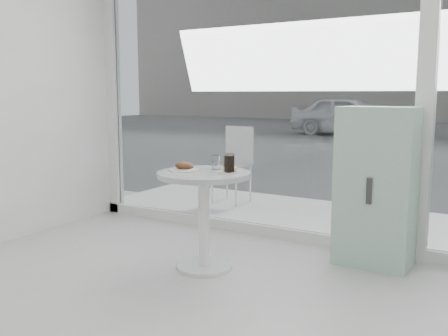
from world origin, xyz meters
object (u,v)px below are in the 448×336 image
Objects in this scene: patio_chair at (235,159)px; plate_fritter at (184,167)px; water_tumbler_b at (227,163)px; cola_glass at (229,164)px; plate_donut at (230,170)px; water_tumbler_a at (216,163)px; main_table at (204,200)px; car_white at (349,116)px; mint_cabinet at (376,187)px.

patio_chair reaches higher than plate_fritter.
patio_chair is at bearing 109.51° from plate_fritter.
cola_glass reaches higher than water_tumbler_b.
water_tumbler_a is at bearing 153.13° from plate_donut.
car_white is at bearing 102.30° from main_table.
car_white is 13.38m from plate_fritter.
main_table is 0.31m from water_tumbler_a.
car_white is at bearing 102.50° from water_tumbler_a.
water_tumbler_a reaches higher than plate_fritter.
water_tumbler_a is at bearing 45.96° from plate_fritter.
main_table is at bearing -64.39° from patio_chair.
plate_fritter is at bearing -165.01° from car_white.
water_tumbler_b is at bearing -60.00° from patio_chair.
cola_glass is at bearing -55.75° from water_tumbler_b.
cola_glass is (0.20, -0.13, 0.02)m from water_tumbler_a.
plate_donut is 1.71× the size of water_tumbler_a.
car_white is 13.36m from plate_donut.
plate_fritter is at bearing -146.17° from mint_cabinet.
patio_chair is (-2.02, 1.29, -0.06)m from mint_cabinet.
plate_fritter is at bearing -136.94° from water_tumbler_b.
car_white is 24.99× the size of cola_glass.
water_tumbler_a is (-1.10, -0.64, 0.19)m from mint_cabinet.
plate_donut is at bearing 18.78° from main_table.
car_white is 34.86× the size of water_tumbler_b.
cola_glass is at bearing -59.41° from patio_chair.
cola_glass is at bearing 8.11° from plate_fritter.
mint_cabinet is 1.18m from plate_donut.
car_white reaches higher than main_table.
water_tumbler_a is (0.92, -1.93, 0.25)m from patio_chair.
car_white is at bearing 102.86° from water_tumbler_b.
mint_cabinet is 8.34× the size of cola_glass.
cola_glass reaches higher than plate_donut.
plate_fritter is at bearing -170.64° from main_table.
mint_cabinet is 0.33× the size of car_white.
plate_donut is (0.19, 0.07, 0.24)m from main_table.
water_tumbler_a is at bearing 84.81° from main_table.
main_table is 3.15× the size of plate_fritter.
water_tumbler_b is (1.00, -1.88, 0.25)m from patio_chair.
water_tumbler_b is at bearing -163.74° from car_white.
water_tumbler_a is 0.76× the size of cola_glass.
patio_chair is 2.15m from water_tumbler_a.
mint_cabinet is (1.11, 0.80, 0.08)m from main_table.
plate_fritter is 0.34m from water_tumbler_b.
water_tumbler_a is (-0.18, 0.09, 0.03)m from plate_donut.
cola_glass reaches higher than plate_fritter.
mint_cabinet is 1.28m from water_tumbler_a.
water_tumbler_b is (-1.03, -0.59, 0.18)m from mint_cabinet.
cola_glass is (-0.90, -0.77, 0.21)m from mint_cabinet.
plate_fritter is at bearing -68.50° from patio_chair.
water_tumbler_a is 1.06× the size of water_tumbler_b.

